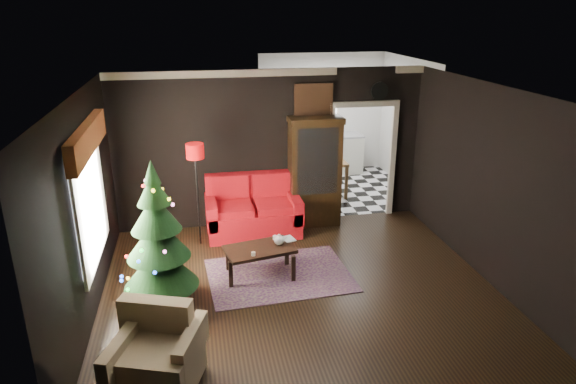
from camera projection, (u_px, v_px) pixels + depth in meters
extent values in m
plane|color=black|center=(300.00, 289.00, 7.30)|extent=(5.50, 5.50, 0.00)
plane|color=white|center=(302.00, 91.00, 6.35)|extent=(5.50, 5.50, 0.00)
plane|color=black|center=(271.00, 149.00, 9.13)|extent=(5.50, 0.00, 5.50)
plane|color=black|center=(361.00, 294.00, 4.52)|extent=(5.50, 0.00, 5.50)
plane|color=black|center=(84.00, 212.00, 6.34)|extent=(0.00, 5.50, 5.50)
plane|color=black|center=(489.00, 184.00, 7.31)|extent=(0.00, 5.50, 5.50)
cube|color=white|center=(89.00, 202.00, 6.51)|extent=(0.05, 1.60, 1.40)
cube|color=brown|center=(87.00, 139.00, 6.25)|extent=(0.12, 2.10, 0.35)
plane|color=silver|center=(337.00, 189.00, 11.30)|extent=(3.00, 3.00, 0.00)
cube|color=white|center=(322.00, 101.00, 12.06)|extent=(0.70, 0.06, 0.70)
cube|color=#5C4557|center=(279.00, 275.00, 7.67)|extent=(2.17, 1.64, 0.01)
cylinder|color=white|center=(275.00, 238.00, 7.77)|extent=(0.09, 0.09, 0.06)
cylinder|color=white|center=(253.00, 254.00, 7.28)|extent=(0.07, 0.07, 0.05)
imported|color=#977A55|center=(284.00, 234.00, 7.71)|extent=(0.16, 0.06, 0.22)
cylinder|color=white|center=(379.00, 91.00, 9.10)|extent=(0.32, 0.32, 0.06)
cube|color=#B07954|center=(313.00, 100.00, 8.94)|extent=(0.62, 0.05, 0.52)
cube|color=beige|center=(324.00, 155.00, 12.25)|extent=(1.80, 0.60, 0.90)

